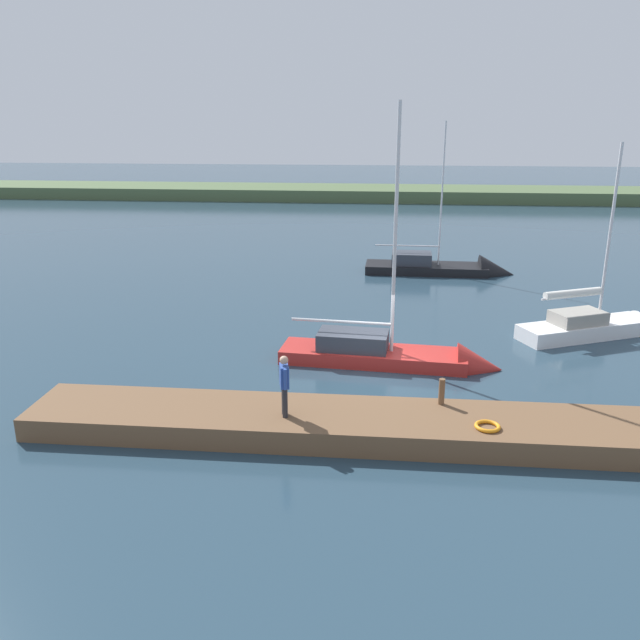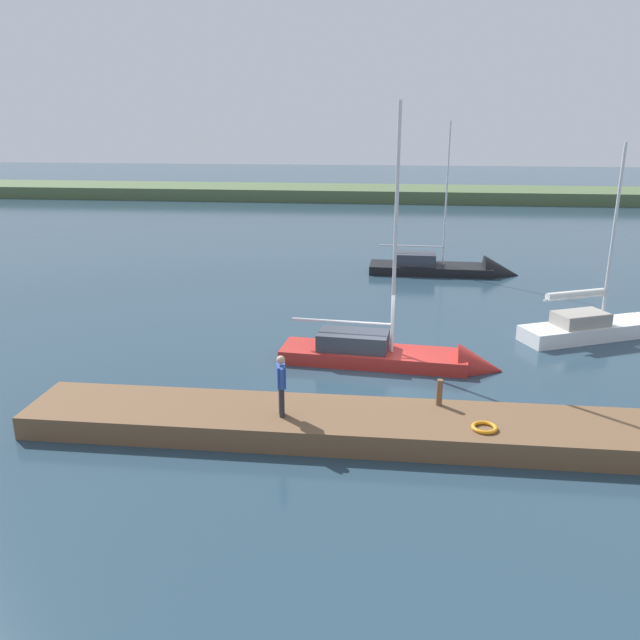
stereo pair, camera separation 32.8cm
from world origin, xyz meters
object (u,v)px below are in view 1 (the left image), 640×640
at_px(sailboat_near_dock, 599,330).
at_px(sailboat_behind_pier, 449,271).
at_px(life_ring_buoy, 487,426).
at_px(mooring_post_near, 442,392).
at_px(person_on_dock, 284,382).
at_px(sailboat_mid_channel, 399,360).

bearing_deg(sailboat_near_dock, sailboat_behind_pier, 91.36).
distance_m(life_ring_buoy, sailboat_near_dock, 11.47).
bearing_deg(sailboat_behind_pier, mooring_post_near, -94.73).
distance_m(sailboat_near_dock, person_on_dock, 14.74).
height_order(mooring_post_near, sailboat_near_dock, sailboat_near_dock).
bearing_deg(sailboat_mid_channel, sailboat_near_dock, 31.49).
distance_m(sailboat_behind_pier, person_on_dock, 20.80).
height_order(sailboat_near_dock, sailboat_mid_channel, sailboat_mid_channel).
xyz_separation_m(sailboat_near_dock, sailboat_mid_channel, (7.91, 3.95, -0.05)).
distance_m(life_ring_buoy, sailboat_behind_pier, 20.06).
distance_m(sailboat_near_dock, sailboat_mid_channel, 8.84).
bearing_deg(sailboat_behind_pier, sailboat_mid_channel, -100.82).
bearing_deg(mooring_post_near, person_on_dock, 15.09).
bearing_deg(sailboat_behind_pier, person_on_dock, -105.97).
relative_size(life_ring_buoy, sailboat_behind_pier, 0.07).
bearing_deg(person_on_dock, mooring_post_near, 0.99).
bearing_deg(mooring_post_near, sailboat_near_dock, -128.83).
distance_m(sailboat_mid_channel, person_on_dock, 6.67).
distance_m(sailboat_mid_channel, sailboat_behind_pier, 14.43).
xyz_separation_m(life_ring_buoy, sailboat_behind_pier, (-0.95, -20.03, -0.58)).
relative_size(sailboat_near_dock, sailboat_mid_channel, 0.84).
relative_size(sailboat_behind_pier, person_on_dock, 5.38).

